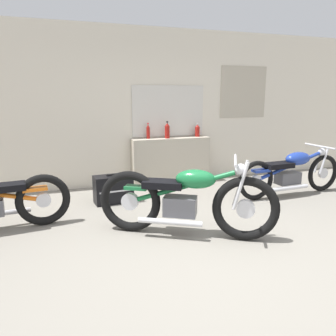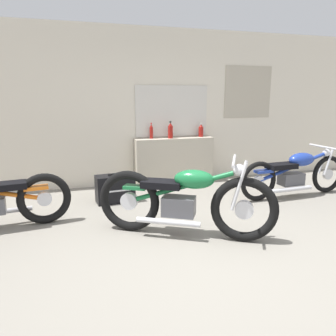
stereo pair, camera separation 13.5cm
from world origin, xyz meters
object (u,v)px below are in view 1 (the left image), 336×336
(bottle_left_center, at_px, (167,131))
(bottle_center, at_px, (197,131))
(motorcycle_green, at_px, (186,200))
(motorcycle_blue, at_px, (292,172))
(hard_case_black, at_px, (113,189))
(bottle_leftmost, at_px, (148,132))

(bottle_left_center, bearing_deg, bottle_center, 5.65)
(motorcycle_green, xyz_separation_m, motorcycle_blue, (2.23, 0.94, -0.04))
(motorcycle_green, height_order, motorcycle_blue, motorcycle_green)
(bottle_center, bearing_deg, motorcycle_blue, -52.14)
(bottle_center, relative_size, motorcycle_green, 0.14)
(bottle_left_center, relative_size, hard_case_black, 0.51)
(motorcycle_green, distance_m, hard_case_black, 1.63)
(bottle_leftmost, xyz_separation_m, motorcycle_blue, (2.05, -1.41, -0.58))
(bottle_leftmost, distance_m, motorcycle_green, 2.42)
(bottle_center, bearing_deg, hard_case_black, -154.27)
(bottle_center, distance_m, motorcycle_blue, 1.86)
(bottle_left_center, bearing_deg, motorcycle_blue, -38.03)
(motorcycle_green, bearing_deg, bottle_center, 63.92)
(bottle_left_center, xyz_separation_m, motorcycle_blue, (1.71, -1.34, -0.59))
(motorcycle_green, xyz_separation_m, hard_case_black, (-0.62, 1.49, -0.23))
(hard_case_black, bearing_deg, motorcycle_green, -67.58)
(motorcycle_green, bearing_deg, hard_case_black, 112.42)
(motorcycle_blue, bearing_deg, hard_case_black, 169.03)
(motorcycle_green, bearing_deg, bottle_left_center, 77.10)
(hard_case_black, bearing_deg, bottle_leftmost, 47.10)
(bottle_leftmost, height_order, motorcycle_blue, bottle_leftmost)
(bottle_center, bearing_deg, bottle_leftmost, 179.54)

